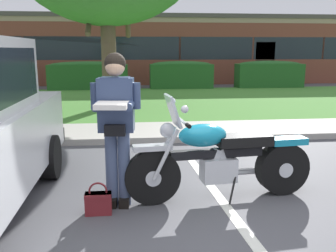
{
  "coord_description": "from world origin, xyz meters",
  "views": [
    {
      "loc": [
        -0.56,
        -3.3,
        1.74
      ],
      "look_at": [
        -0.11,
        0.89,
        0.85
      ],
      "focal_mm": 39.09,
      "sensor_mm": 36.0,
      "label": 1
    }
  ],
  "objects_px": {
    "hedge_center_left": "(88,75)",
    "hedge_center_right": "(181,74)",
    "handbag": "(98,201)",
    "hedge_right": "(269,74)",
    "rider_person": "(116,118)",
    "motorcycle": "(227,158)",
    "brick_building": "(169,49)"
  },
  "relations": [
    {
      "from": "hedge_center_left",
      "to": "hedge_center_right",
      "type": "height_order",
      "value": "same"
    },
    {
      "from": "handbag",
      "to": "hedge_right",
      "type": "bearing_deg",
      "value": 61.67
    },
    {
      "from": "handbag",
      "to": "hedge_right",
      "type": "relative_size",
      "value": 0.12
    },
    {
      "from": "rider_person",
      "to": "handbag",
      "type": "distance_m",
      "value": 0.91
    },
    {
      "from": "hedge_right",
      "to": "hedge_center_right",
      "type": "bearing_deg",
      "value": 180.0
    },
    {
      "from": "hedge_right",
      "to": "motorcycle",
      "type": "bearing_deg",
      "value": -113.29
    },
    {
      "from": "brick_building",
      "to": "hedge_right",
      "type": "bearing_deg",
      "value": -60.68
    },
    {
      "from": "motorcycle",
      "to": "hedge_center_left",
      "type": "distance_m",
      "value": 12.41
    },
    {
      "from": "rider_person",
      "to": "handbag",
      "type": "xyz_separation_m",
      "value": [
        -0.21,
        -0.21,
        -0.86
      ]
    },
    {
      "from": "motorcycle",
      "to": "handbag",
      "type": "height_order",
      "value": "motorcycle"
    },
    {
      "from": "handbag",
      "to": "hedge_center_left",
      "type": "relative_size",
      "value": 0.11
    },
    {
      "from": "handbag",
      "to": "hedge_center_right",
      "type": "distance_m",
      "value": 12.66
    },
    {
      "from": "handbag",
      "to": "motorcycle",
      "type": "bearing_deg",
      "value": 11.38
    },
    {
      "from": "handbag",
      "to": "brick_building",
      "type": "distance_m",
      "value": 19.42
    },
    {
      "from": "motorcycle",
      "to": "handbag",
      "type": "relative_size",
      "value": 6.23
    },
    {
      "from": "rider_person",
      "to": "brick_building",
      "type": "bearing_deg",
      "value": 82.0
    },
    {
      "from": "handbag",
      "to": "hedge_center_right",
      "type": "height_order",
      "value": "hedge_center_right"
    },
    {
      "from": "rider_person",
      "to": "hedge_right",
      "type": "height_order",
      "value": "rider_person"
    },
    {
      "from": "hedge_right",
      "to": "brick_building",
      "type": "height_order",
      "value": "brick_building"
    },
    {
      "from": "motorcycle",
      "to": "hedge_center_right",
      "type": "bearing_deg",
      "value": 84.44
    },
    {
      "from": "motorcycle",
      "to": "hedge_center_left",
      "type": "xyz_separation_m",
      "value": [
        -2.85,
        12.08,
        0.16
      ]
    },
    {
      "from": "handbag",
      "to": "hedge_center_right",
      "type": "xyz_separation_m",
      "value": [
        2.65,
        12.37,
        0.51
      ]
    },
    {
      "from": "motorcycle",
      "to": "hedge_right",
      "type": "height_order",
      "value": "motorcycle"
    },
    {
      "from": "hedge_center_left",
      "to": "hedge_center_right",
      "type": "distance_m",
      "value": 4.02
    },
    {
      "from": "hedge_center_right",
      "to": "hedge_right",
      "type": "xyz_separation_m",
      "value": [
        4.02,
        0.0,
        0.0
      ]
    },
    {
      "from": "motorcycle",
      "to": "hedge_center_left",
      "type": "relative_size",
      "value": 0.67
    },
    {
      "from": "rider_person",
      "to": "hedge_center_left",
      "type": "xyz_separation_m",
      "value": [
        -1.58,
        12.16,
        -0.36
      ]
    },
    {
      "from": "motorcycle",
      "to": "hedge_right",
      "type": "relative_size",
      "value": 0.75
    },
    {
      "from": "motorcycle",
      "to": "handbag",
      "type": "xyz_separation_m",
      "value": [
        -1.47,
        -0.3,
        -0.34
      ]
    },
    {
      "from": "motorcycle",
      "to": "brick_building",
      "type": "relative_size",
      "value": 0.1
    },
    {
      "from": "hedge_center_left",
      "to": "brick_building",
      "type": "bearing_deg",
      "value": 57.94
    },
    {
      "from": "motorcycle",
      "to": "hedge_right",
      "type": "bearing_deg",
      "value": 66.71
    }
  ]
}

